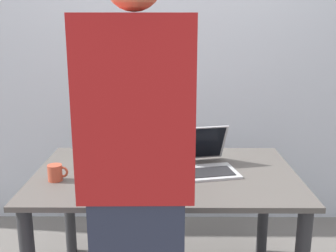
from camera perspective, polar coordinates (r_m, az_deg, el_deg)
desk at (r=2.16m, az=-0.35°, el=-9.47°), size 1.37×0.86×0.70m
laptop at (r=2.14m, az=4.78°, el=-4.87°), size 0.40×0.40×0.22m
beer_bottle_dark at (r=2.21m, az=-3.89°, el=-2.63°), size 0.07×0.07×0.30m
beer_bottle_green at (r=2.33m, az=-6.49°, el=-2.00°), size 0.07×0.07×0.29m
beer_bottle_amber at (r=2.24m, az=-9.04°, el=-2.18°), size 0.07×0.07×0.33m
person_figure at (r=1.46m, az=-4.36°, el=-9.60°), size 0.40×0.28×1.71m
coffee_mug at (r=2.07m, az=-15.77°, el=-6.44°), size 0.10×0.07×0.08m
back_wall at (r=2.91m, az=-0.16°, el=11.11°), size 6.00×0.10×2.60m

